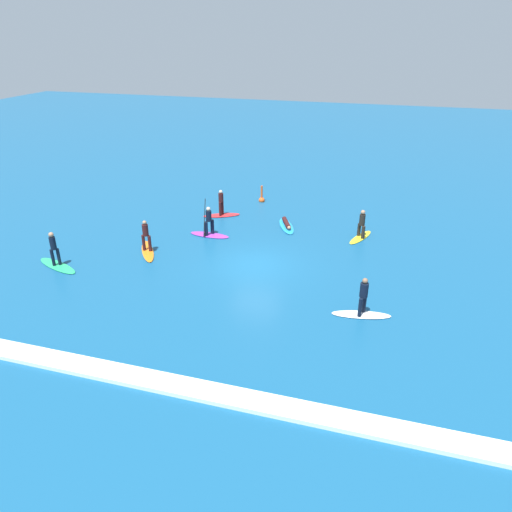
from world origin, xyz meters
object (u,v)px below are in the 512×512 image
Objects in this scene: surfer_on_purple_board at (209,228)px; marker_buoy at (262,199)px; surfer_on_white_board at (362,304)px; surfer_on_yellow_board at (361,229)px; surfer_on_red_board at (221,209)px; surfer_on_orange_board at (147,244)px; surfer_on_green_board at (56,258)px; surfer_on_blue_board at (286,225)px.

surfer_on_purple_board is 1.94× the size of marker_buoy.
surfer_on_yellow_board is (-0.75, 8.42, -0.01)m from surfer_on_white_board.
surfer_on_red_board reaches higher than surfer_on_yellow_board.
surfer_on_red_board is (2.04, 6.36, -0.03)m from surfer_on_orange_board.
surfer_on_orange_board is 0.92× the size of surfer_on_green_board.
surfer_on_red_board is at bearing -75.01° from surfer_on_yellow_board.
surfer_on_white_board reaches higher than surfer_on_blue_board.
surfer_on_white_board is at bearing -137.87° from surfer_on_orange_board.
surfer_on_yellow_board is (14.85, 8.13, 0.07)m from surfer_on_green_board.
surfer_on_orange_board reaches higher than surfer_on_yellow_board.
surfer_on_orange_board reaches higher than surfer_on_white_board.
surfer_on_purple_board reaches higher than surfer_on_white_board.
surfer_on_green_board is (-10.26, -8.62, 0.36)m from surfer_on_blue_board.
surfer_on_yellow_board is 8.64m from marker_buoy.
surfer_on_blue_board is 1.06× the size of surfer_on_white_board.
surfer_on_blue_board is 1.12× the size of surfer_on_red_board.
surfer_on_green_board is at bearing 46.75° from surfer_on_purple_board.
surfer_on_blue_board is 1.12× the size of surfer_on_yellow_board.
marker_buoy is at bearing 79.90° from surfer_on_green_board.
surfer_on_purple_board is (-9.46, 6.27, -0.06)m from surfer_on_white_board.
surfer_on_red_board is 10.88m from surfer_on_green_board.
surfer_on_red_board reaches higher than surfer_on_blue_board.
surfer_on_orange_board is at bearing -72.84° from surfer_on_blue_board.
surfer_on_green_board is (-6.14, -5.98, -0.03)m from surfer_on_purple_board.
surfer_on_purple_board is 8.57m from surfer_on_green_board.
surfer_on_green_board is at bearing 95.22° from surfer_on_orange_board.
surfer_on_blue_board is 4.90m from surfer_on_purple_board.
surfer_on_red_board is at bearing -80.17° from surfer_on_purple_board.
surfer_on_purple_board is 1.00× the size of surfer_on_yellow_board.
marker_buoy is at bearing -99.11° from surfer_on_purple_board.
surfer_on_green_board is 2.34× the size of marker_buoy.
surfer_on_green_board is at bearing 32.00° from surfer_on_red_board.
surfer_on_orange_board is at bearing -42.90° from surfer_on_yellow_board.
marker_buoy is at bearing -68.64° from surfer_on_white_board.
surfer_on_purple_board is 1.00× the size of surfer_on_red_board.
surfer_on_yellow_board reaches higher than marker_buoy.
surfer_on_green_board is 1.20× the size of surfer_on_yellow_board.
surfer_on_yellow_board is (4.59, -0.48, 0.43)m from surfer_on_blue_board.
surfer_on_blue_board is 1.02× the size of surfer_on_orange_board.
surfer_on_red_board is at bearing -121.81° from surfer_on_blue_board.
surfer_on_white_board is 15.29m from marker_buoy.
surfer_on_yellow_board is (8.71, 2.15, 0.05)m from surfer_on_purple_board.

